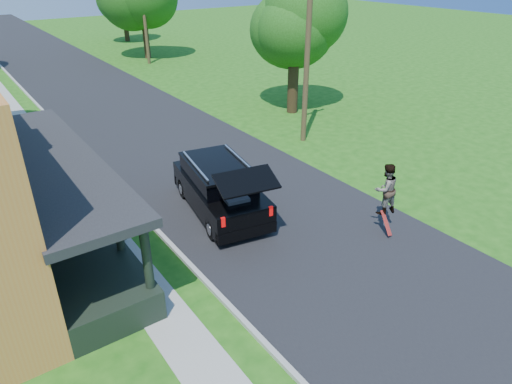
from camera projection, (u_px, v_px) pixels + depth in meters
ground at (347, 264)px, 14.15m from camera, size 140.00×140.00×0.00m
street at (118, 108)px, 28.66m from camera, size 8.00×120.00×0.02m
curb at (51, 120)px, 26.59m from camera, size 0.15×120.00×0.12m
sidewalk at (22, 125)px, 25.80m from camera, size 1.30×120.00×0.03m
black_suv at (220, 188)px, 16.63m from camera, size 2.94×5.71×2.53m
skateboarder at (386, 189)px, 15.35m from camera, size 0.98×0.82×1.82m
skateboard at (386, 224)px, 15.47m from camera, size 0.37×0.65×0.78m
tree_right_near at (294, 16)px, 25.36m from camera, size 6.31×5.87×8.32m
utility_pole_near at (308, 46)px, 21.46m from camera, size 1.67×0.35×9.14m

